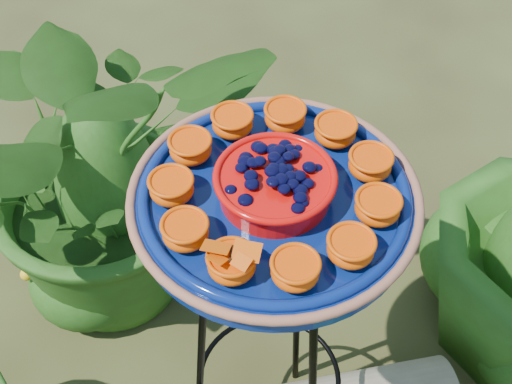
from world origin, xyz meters
TOP-DOWN VIEW (x-y plane):
  - tripod_stand at (-0.01, 0.09)m, footprint 0.41×0.41m
  - feeder_dish at (-0.01, 0.09)m, footprint 0.57×0.57m
  - shrub_back_left at (-0.52, 0.54)m, footprint 1.14×1.10m

SIDE VIEW (x-z plane):
  - shrub_back_left at x=-0.52m, z-range 0.00..0.97m
  - tripod_stand at x=-0.01m, z-range 0.10..1.01m
  - feeder_dish at x=-0.01m, z-range 0.90..1.01m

